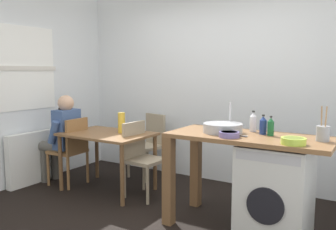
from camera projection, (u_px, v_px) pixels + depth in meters
ground_plane at (142, 224)px, 3.53m from camera, size 5.46×5.46×0.00m
wall_back at (217, 83)px, 4.84m from camera, size 4.60×0.10×2.70m
wall_window_side at (4, 84)px, 4.50m from camera, size 0.12×3.80×2.70m
radiator at (34, 158)px, 4.80m from camera, size 0.10×0.80×0.70m
dining_table at (107, 141)px, 4.48m from camera, size 1.10×0.76×0.74m
chair_person_seat at (71, 148)px, 4.70m from camera, size 0.42×0.42×0.90m
chair_opposite at (141, 155)px, 4.29m from camera, size 0.43×0.43×0.90m
chair_spare_by_wall at (150, 142)px, 5.08m from camera, size 0.48×0.48×0.90m
seated_person at (62, 134)px, 4.75m from camera, size 0.51×0.52×1.20m
kitchen_counter at (227, 149)px, 3.44m from camera, size 1.50×0.68×0.92m
washing_machine at (275, 191)px, 3.23m from camera, size 0.60×0.61×0.86m
sink_basin at (223, 128)px, 3.44m from camera, size 0.38×0.38×0.09m
tap at (230, 116)px, 3.58m from camera, size 0.02×0.02×0.28m
bottle_tall_green at (253, 122)px, 3.49m from camera, size 0.07×0.07×0.21m
bottle_squat_brown at (263, 125)px, 3.34m from camera, size 0.07×0.07×0.19m
bottle_clear_small at (271, 127)px, 3.27m from camera, size 0.06×0.06×0.18m
mixing_bowl at (229, 134)px, 3.20m from camera, size 0.19×0.19×0.05m
utensil_crock at (323, 133)px, 3.01m from camera, size 0.11×0.11×0.30m
colander at (293, 141)px, 2.88m from camera, size 0.20×0.20×0.06m
vase at (122, 123)px, 4.45m from camera, size 0.09×0.09×0.26m
scissors at (240, 136)px, 3.25m from camera, size 0.15×0.06×0.01m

